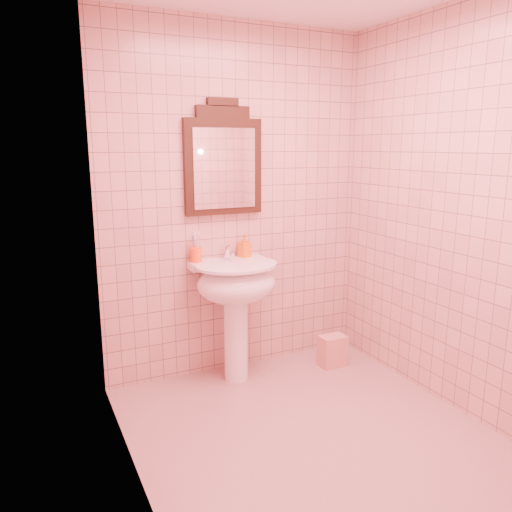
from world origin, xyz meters
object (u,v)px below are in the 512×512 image
pedestal_sink (236,292)px  towel (333,351)px  soap_dispenser (244,246)px  mirror (223,162)px  toothbrush_cup (196,255)px

pedestal_sink → towel: pedestal_sink is taller
soap_dispenser → towel: (0.61, -0.28, -0.83)m
soap_dispenser → pedestal_sink: bearing=-150.7°
towel → soap_dispenser: bearing=155.6°
mirror → toothbrush_cup: (-0.23, -0.03, -0.63)m
mirror → towel: (0.75, -0.31, -1.43)m
pedestal_sink → mirror: mirror is taller
pedestal_sink → soap_dispenser: bearing=49.4°
mirror → soap_dispenser: bearing=-14.1°
mirror → pedestal_sink: bearing=-90.0°
toothbrush_cup → towel: (0.98, -0.28, -0.80)m
toothbrush_cup → towel: toothbrush_cup is taller
pedestal_sink → towel: bearing=-8.5°
pedestal_sink → soap_dispenser: 0.36m
pedestal_sink → soap_dispenser: soap_dispenser is taller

